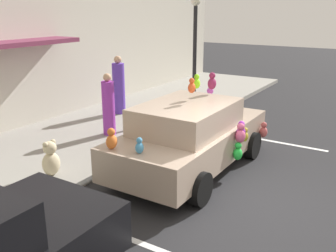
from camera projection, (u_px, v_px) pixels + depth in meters
The scene contains 9 objects.
ground_plane at pixel (245, 203), 7.03m from camera, with size 60.00×60.00×0.00m, color #262628.
sidewalk at pixel (55, 148), 9.54m from camera, with size 24.00×4.00×0.15m, color gray.
parking_stripe_front at pixel (259, 139), 10.45m from camera, with size 0.12×3.60×0.01m, color silver.
parking_stripe_rear at pixel (135, 241), 5.88m from camera, with size 0.12×3.60×0.01m, color silver.
plush_covered_car at pixel (191, 135), 8.24m from camera, with size 4.31×2.15×2.08m.
teddy_bear_on_sidewalk at pixel (51, 159), 7.76m from camera, with size 0.39×0.32×0.74m.
street_lamp_post at pixel (195, 43), 11.71m from camera, with size 0.28×0.28×3.61m.
pedestrian_near_shopfront at pixel (109, 107), 10.15m from camera, with size 0.33×0.33×1.66m.
pedestrian_walking_past at pixel (119, 87), 12.20m from camera, with size 0.39×0.39×1.85m.
Camera 1 is at (-6.09, -2.13, 3.44)m, focal length 40.87 mm.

